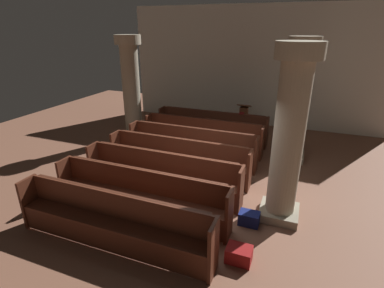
{
  "coord_description": "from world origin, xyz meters",
  "views": [
    {
      "loc": [
        1.99,
        -5.63,
        3.68
      ],
      "look_at": [
        -0.68,
        1.22,
        0.75
      ],
      "focal_mm": 27.41,
      "sensor_mm": 36.0,
      "label": 1
    }
  ],
  "objects_px": {
    "pew_row_0": "(212,125)",
    "pew_row_3": "(178,157)",
    "pew_row_5": "(140,193)",
    "pillar_aisle_side": "(297,99)",
    "lectern": "(243,120)",
    "pillar_aisle_rear": "(289,135)",
    "pew_row_2": "(191,145)",
    "pillar_far_side": "(131,87)",
    "hymn_book": "(242,113)",
    "kneeler_box_red": "(239,254)",
    "pew_row_6": "(112,220)",
    "pew_row_1": "(202,134)",
    "kneeler_box_navy": "(249,218)",
    "pew_row_4": "(161,173)"
  },
  "relations": [
    {
      "from": "lectern",
      "to": "kneeler_box_navy",
      "type": "relative_size",
      "value": 2.68
    },
    {
      "from": "pew_row_2",
      "to": "pillar_far_side",
      "type": "relative_size",
      "value": 1.1
    },
    {
      "from": "pew_row_1",
      "to": "pillar_far_side",
      "type": "relative_size",
      "value": 1.1
    },
    {
      "from": "pew_row_0",
      "to": "pew_row_3",
      "type": "distance_m",
      "value": 2.88
    },
    {
      "from": "pew_row_5",
      "to": "pillar_aisle_side",
      "type": "relative_size",
      "value": 1.1
    },
    {
      "from": "kneeler_box_red",
      "to": "pew_row_4",
      "type": "bearing_deg",
      "value": 145.92
    },
    {
      "from": "pew_row_0",
      "to": "pew_row_5",
      "type": "bearing_deg",
      "value": -90.0
    },
    {
      "from": "lectern",
      "to": "pillar_aisle_rear",
      "type": "bearing_deg",
      "value": -69.86
    },
    {
      "from": "pew_row_0",
      "to": "hymn_book",
      "type": "height_order",
      "value": "hymn_book"
    },
    {
      "from": "pillar_aisle_rear",
      "to": "hymn_book",
      "type": "height_order",
      "value": "pillar_aisle_rear"
    },
    {
      "from": "pew_row_0",
      "to": "pew_row_6",
      "type": "distance_m",
      "value": 5.75
    },
    {
      "from": "pew_row_1",
      "to": "pillar_far_side",
      "type": "xyz_separation_m",
      "value": [
        -2.64,
        0.21,
        1.27
      ]
    },
    {
      "from": "pew_row_4",
      "to": "hymn_book",
      "type": "xyz_separation_m",
      "value": [
        0.98,
        4.02,
        0.48
      ]
    },
    {
      "from": "pew_row_4",
      "to": "pew_row_6",
      "type": "xyz_separation_m",
      "value": [
        0.0,
        -1.92,
        0.0
      ]
    },
    {
      "from": "pew_row_0",
      "to": "pillar_aisle_rear",
      "type": "xyz_separation_m",
      "value": [
        2.69,
        -3.76,
        1.27
      ]
    },
    {
      "from": "pew_row_0",
      "to": "pew_row_2",
      "type": "height_order",
      "value": "same"
    },
    {
      "from": "pew_row_2",
      "to": "pew_row_5",
      "type": "relative_size",
      "value": 1.0
    },
    {
      "from": "pew_row_6",
      "to": "lectern",
      "type": "bearing_deg",
      "value": 83.15
    },
    {
      "from": "pew_row_6",
      "to": "pillar_aisle_side",
      "type": "distance_m",
      "value": 5.94
    },
    {
      "from": "pew_row_2",
      "to": "pew_row_5",
      "type": "xyz_separation_m",
      "value": [
        0.0,
        -2.88,
        0.0
      ]
    },
    {
      "from": "pew_row_5",
      "to": "pew_row_2",
      "type": "bearing_deg",
      "value": 90.0
    },
    {
      "from": "pew_row_4",
      "to": "pew_row_5",
      "type": "bearing_deg",
      "value": -90.0
    },
    {
      "from": "pew_row_2",
      "to": "lectern",
      "type": "relative_size",
      "value": 3.52
    },
    {
      "from": "pew_row_4",
      "to": "kneeler_box_navy",
      "type": "relative_size",
      "value": 9.43
    },
    {
      "from": "pew_row_2",
      "to": "hymn_book",
      "type": "height_order",
      "value": "hymn_book"
    },
    {
      "from": "pew_row_2",
      "to": "pew_row_6",
      "type": "height_order",
      "value": "same"
    },
    {
      "from": "pew_row_3",
      "to": "pillar_far_side",
      "type": "bearing_deg",
      "value": 141.18
    },
    {
      "from": "pew_row_2",
      "to": "pew_row_3",
      "type": "distance_m",
      "value": 0.96
    },
    {
      "from": "pew_row_1",
      "to": "pew_row_3",
      "type": "relative_size",
      "value": 1.0
    },
    {
      "from": "pew_row_0",
      "to": "hymn_book",
      "type": "bearing_deg",
      "value": 10.59
    },
    {
      "from": "lectern",
      "to": "pillar_aisle_side",
      "type": "bearing_deg",
      "value": -45.6
    },
    {
      "from": "pillar_aisle_rear",
      "to": "pillar_aisle_side",
      "type": "bearing_deg",
      "value": 90.0
    },
    {
      "from": "pillar_far_side",
      "to": "pew_row_0",
      "type": "bearing_deg",
      "value": 15.95
    },
    {
      "from": "pew_row_2",
      "to": "kneeler_box_red",
      "type": "xyz_separation_m",
      "value": [
        2.19,
        -3.4,
        -0.4
      ]
    },
    {
      "from": "pew_row_0",
      "to": "lectern",
      "type": "xyz_separation_m",
      "value": [
        0.84,
        1.27,
        -0.08
      ]
    },
    {
      "from": "pew_row_0",
      "to": "pew_row_1",
      "type": "bearing_deg",
      "value": -90.0
    },
    {
      "from": "pew_row_0",
      "to": "pew_row_5",
      "type": "xyz_separation_m",
      "value": [
        0.0,
        -4.8,
        0.0
      ]
    },
    {
      "from": "pillar_aisle_side",
      "to": "lectern",
      "type": "xyz_separation_m",
      "value": [
        -1.84,
        1.88,
        -1.36
      ]
    },
    {
      "from": "pillar_aisle_side",
      "to": "pillar_far_side",
      "type": "xyz_separation_m",
      "value": [
        -5.33,
        -0.14,
        0.0
      ]
    },
    {
      "from": "pew_row_5",
      "to": "kneeler_box_red",
      "type": "height_order",
      "value": "pew_row_5"
    },
    {
      "from": "pew_row_2",
      "to": "pillar_far_side",
      "type": "xyz_separation_m",
      "value": [
        -2.64,
        1.16,
        1.27
      ]
    },
    {
      "from": "pew_row_0",
      "to": "pew_row_3",
      "type": "bearing_deg",
      "value": -90.0
    },
    {
      "from": "pillar_aisle_rear",
      "to": "pew_row_4",
      "type": "bearing_deg",
      "value": -178.44
    },
    {
      "from": "pillar_far_side",
      "to": "hymn_book",
      "type": "xyz_separation_m",
      "value": [
        3.62,
        0.94,
        -0.79
      ]
    },
    {
      "from": "pew_row_3",
      "to": "pillar_far_side",
      "type": "distance_m",
      "value": 3.62
    },
    {
      "from": "pew_row_4",
      "to": "kneeler_box_navy",
      "type": "height_order",
      "value": "pew_row_4"
    },
    {
      "from": "pillar_far_side",
      "to": "pillar_aisle_rear",
      "type": "height_order",
      "value": "same"
    },
    {
      "from": "pew_row_2",
      "to": "pillar_aisle_rear",
      "type": "distance_m",
      "value": 3.5
    },
    {
      "from": "pew_row_5",
      "to": "kneeler_box_red",
      "type": "xyz_separation_m",
      "value": [
        2.19,
        -0.53,
        -0.4
      ]
    },
    {
      "from": "pew_row_5",
      "to": "pew_row_6",
      "type": "height_order",
      "value": "same"
    }
  ]
}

